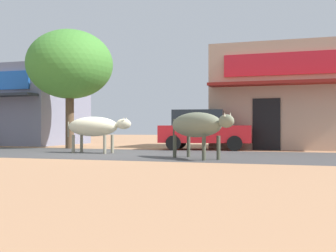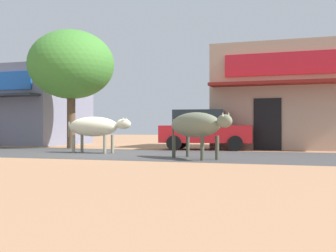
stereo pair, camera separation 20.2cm
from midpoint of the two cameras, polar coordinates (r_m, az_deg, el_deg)
ground at (r=15.58m, az=-8.39°, el=-3.57°), size 80.00×80.00×0.00m
asphalt_road at (r=15.58m, az=-8.39°, el=-3.56°), size 72.00×5.87×0.00m
storefront_left_cafe at (r=25.78m, az=-19.14°, el=2.39°), size 6.34×5.93×4.16m
storefront_right_club at (r=20.60m, az=15.87°, el=3.45°), size 6.82×5.93×4.45m
roadside_tree at (r=19.96m, az=-12.96°, el=7.78°), size 3.79×3.79×5.22m
parked_hatchback_car at (r=18.20m, az=4.32°, el=-0.44°), size 3.94×2.37×1.64m
cow_near_brown at (r=15.84m, az=-9.94°, el=-0.12°), size 2.60×0.90×1.30m
cow_far_dark at (r=12.78m, az=3.34°, el=0.10°), size 2.47×2.15×1.36m
pedestrian_by_shop at (r=18.42m, az=17.89°, el=-0.36°), size 0.32×0.61×1.49m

